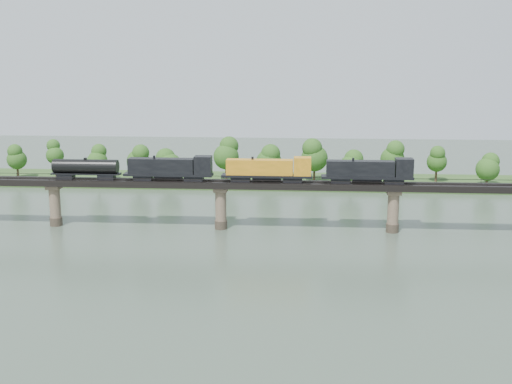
{
  "coord_description": "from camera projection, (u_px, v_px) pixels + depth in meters",
  "views": [
    {
      "loc": [
        19.08,
        -115.37,
        40.27
      ],
      "look_at": [
        8.3,
        30.0,
        9.0
      ],
      "focal_mm": 45.0,
      "sensor_mm": 36.0,
      "label": 1
    }
  ],
  "objects": [
    {
      "name": "ground",
      "position": [
        201.0,
        270.0,
        122.32
      ],
      "size": [
        400.0,
        400.0,
        0.0
      ],
      "primitive_type": "plane",
      "color": "#374638",
      "rests_on": "ground"
    },
    {
      "name": "far_bank",
      "position": [
        243.0,
        181.0,
        205.03
      ],
      "size": [
        300.0,
        24.0,
        1.6
      ],
      "primitive_type": "cube",
      "color": "#29481D",
      "rests_on": "ground"
    },
    {
      "name": "bridge_superstructure",
      "position": [
        220.0,
        180.0,
        149.09
      ],
      "size": [
        220.0,
        4.9,
        0.75
      ],
      "color": "black",
      "rests_on": "bridge"
    },
    {
      "name": "far_treeline",
      "position": [
        215.0,
        158.0,
        199.57
      ],
      "size": [
        289.06,
        17.54,
        13.6
      ],
      "color": "#382619",
      "rests_on": "far_bank"
    },
    {
      "name": "bridge",
      "position": [
        221.0,
        206.0,
        150.42
      ],
      "size": [
        236.0,
        30.0,
        11.5
      ],
      "color": "#473A2D",
      "rests_on": "ground"
    },
    {
      "name": "freight_train",
      "position": [
        234.0,
        169.0,
        148.34
      ],
      "size": [
        84.36,
        3.29,
        5.81
      ],
      "color": "black",
      "rests_on": "bridge"
    }
  ]
}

